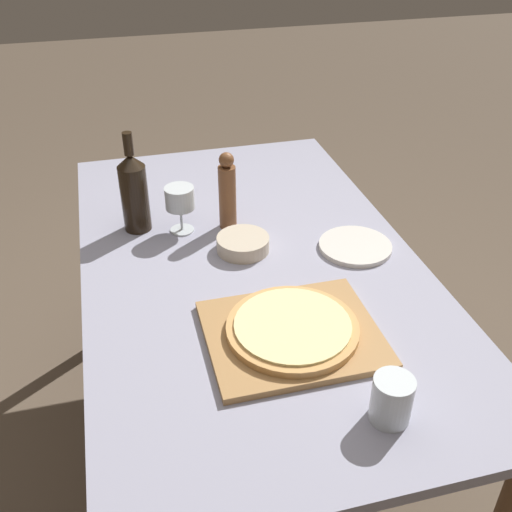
{
  "coord_description": "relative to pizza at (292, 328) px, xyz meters",
  "views": [
    {
      "loc": [
        -0.33,
        -1.34,
        1.71
      ],
      "look_at": [
        -0.0,
        -0.07,
        0.84
      ],
      "focal_mm": 42.0,
      "sensor_mm": 36.0,
      "label": 1
    }
  ],
  "objects": [
    {
      "name": "wine_glass",
      "position": [
        -0.18,
        0.55,
        0.08
      ],
      "size": [
        0.09,
        0.09,
        0.14
      ],
      "color": "silver",
      "rests_on": "dining_table"
    },
    {
      "name": "dinner_plate",
      "position": [
        0.29,
        0.32,
        -0.02
      ],
      "size": [
        0.21,
        0.21,
        0.01
      ],
      "color": "silver",
      "rests_on": "dining_table"
    },
    {
      "name": "ground_plane",
      "position": [
        -0.01,
        0.34,
        -0.81
      ],
      "size": [
        12.0,
        12.0,
        0.0
      ],
      "primitive_type": "plane",
      "color": "brown"
    },
    {
      "name": "wine_bottle",
      "position": [
        -0.3,
        0.59,
        0.1
      ],
      "size": [
        0.08,
        0.08,
        0.31
      ],
      "color": "black",
      "rests_on": "dining_table"
    },
    {
      "name": "pepper_mill",
      "position": [
        -0.04,
        0.54,
        0.09
      ],
      "size": [
        0.05,
        0.05,
        0.24
      ],
      "color": "brown",
      "rests_on": "dining_table"
    },
    {
      "name": "drinking_tumbler",
      "position": [
        0.11,
        -0.28,
        0.02
      ],
      "size": [
        0.08,
        0.08,
        0.1
      ],
      "color": "silver",
      "rests_on": "dining_table"
    },
    {
      "name": "cutting_board",
      "position": [
        -0.0,
        0.0,
        -0.02
      ],
      "size": [
        0.4,
        0.33,
        0.02
      ],
      "color": "#A87A47",
      "rests_on": "dining_table"
    },
    {
      "name": "small_bowl",
      "position": [
        -0.02,
        0.39,
        -0.01
      ],
      "size": [
        0.15,
        0.15,
        0.04
      ],
      "color": "beige",
      "rests_on": "dining_table"
    },
    {
      "name": "pizza",
      "position": [
        0.0,
        0.0,
        0.0
      ],
      "size": [
        0.31,
        0.31,
        0.02
      ],
      "color": "tan",
      "rests_on": "cutting_board"
    },
    {
      "name": "dining_table",
      "position": [
        -0.01,
        0.34,
        -0.12
      ],
      "size": [
        0.92,
        1.57,
        0.78
      ],
      "color": "#9393A8",
      "rests_on": "ground_plane"
    }
  ]
}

